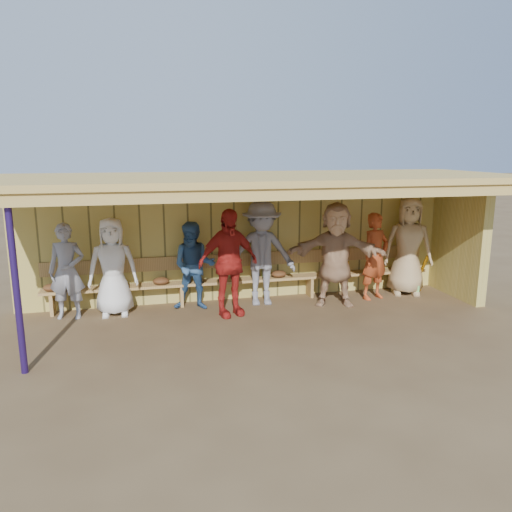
{
  "coord_description": "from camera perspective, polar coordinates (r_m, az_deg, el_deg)",
  "views": [
    {
      "loc": [
        -2.03,
        -8.14,
        2.93
      ],
      "look_at": [
        0.0,
        0.35,
        1.05
      ],
      "focal_mm": 35.0,
      "sensor_mm": 36.0,
      "label": 1
    }
  ],
  "objects": [
    {
      "name": "player_d",
      "position": [
        8.81,
        -3.19,
        -0.79
      ],
      "size": [
        1.21,
        0.75,
        1.92
      ],
      "primitive_type": "imported",
      "rotation": [
        0.0,
        0.0,
        0.27
      ],
      "color": "#AF211C",
      "rests_on": "ground"
    },
    {
      "name": "bench",
      "position": [
        9.78,
        -1.05,
        -2.07
      ],
      "size": [
        7.6,
        0.34,
        0.93
      ],
      "color": "tan",
      "rests_on": "ground"
    },
    {
      "name": "ground",
      "position": [
        8.89,
        0.53,
        -7.1
      ],
      "size": [
        90.0,
        90.0,
        0.0
      ],
      "primitive_type": "plane",
      "color": "brown",
      "rests_on": "ground"
    },
    {
      "name": "dugout_structure",
      "position": [
        9.23,
        1.87,
        4.46
      ],
      "size": [
        8.8,
        3.2,
        2.5
      ],
      "color": "tan",
      "rests_on": "ground"
    },
    {
      "name": "dugout_equipment",
      "position": [
        9.55,
        -4.76,
        -2.7
      ],
      "size": [
        7.44,
        0.62,
        0.8
      ],
      "color": "gold",
      "rests_on": "ground"
    },
    {
      "name": "player_g",
      "position": [
        10.08,
        13.46,
        -0.05
      ],
      "size": [
        0.72,
        0.58,
        1.71
      ],
      "primitive_type": "imported",
      "rotation": [
        0.0,
        0.0,
        0.31
      ],
      "color": "#AC401B",
      "rests_on": "ground"
    },
    {
      "name": "player_h",
      "position": [
        10.56,
        16.98,
        1.07
      ],
      "size": [
        1.12,
        0.89,
        1.99
      ],
      "primitive_type": "imported",
      "rotation": [
        0.0,
        0.0,
        -0.3
      ],
      "color": "tan",
      "rests_on": "ground"
    },
    {
      "name": "player_c",
      "position": [
        9.25,
        -7.09,
        -1.14
      ],
      "size": [
        0.92,
        0.79,
        1.64
      ],
      "primitive_type": "imported",
      "rotation": [
        0.0,
        0.0,
        -0.23
      ],
      "color": "#325A8C",
      "rests_on": "ground"
    },
    {
      "name": "player_a",
      "position": [
        9.27,
        -20.8,
        -1.65
      ],
      "size": [
        0.67,
        0.49,
        1.69
      ],
      "primitive_type": "imported",
      "rotation": [
        0.0,
        0.0,
        -0.15
      ],
      "color": "gray",
      "rests_on": "ground"
    },
    {
      "name": "player_e",
      "position": [
        9.43,
        0.65,
        0.3
      ],
      "size": [
        1.34,
        0.85,
        1.99
      ],
      "primitive_type": "imported",
      "rotation": [
        0.0,
        0.0,
        -0.09
      ],
      "color": "gray",
      "rests_on": "ground"
    },
    {
      "name": "player_b",
      "position": [
        9.19,
        -16.05,
        -1.21
      ],
      "size": [
        0.87,
        0.57,
        1.76
      ],
      "primitive_type": "imported",
      "rotation": [
        0.0,
        0.0,
        -0.01
      ],
      "color": "white",
      "rests_on": "ground"
    },
    {
      "name": "player_f",
      "position": [
        9.49,
        9.1,
        0.18
      ],
      "size": [
        1.92,
        1.13,
        1.97
      ],
      "primitive_type": "imported",
      "rotation": [
        0.0,
        0.0,
        -0.32
      ],
      "color": "tan",
      "rests_on": "ground"
    }
  ]
}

